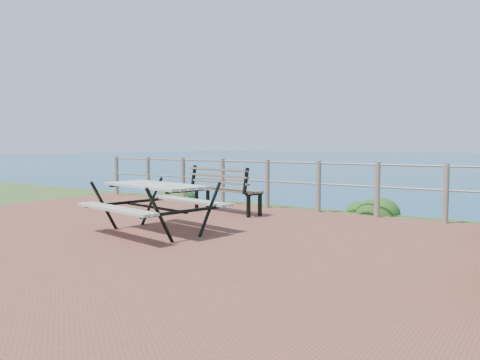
# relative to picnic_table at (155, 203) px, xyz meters

# --- Properties ---
(ground) EXTENTS (10.00, 7.00, 0.12)m
(ground) POSITION_rel_picnic_table_xyz_m (-0.04, -0.04, -0.46)
(ground) COLOR brown
(ground) RESTS_ON ground
(safety_railing) EXTENTS (9.40, 0.10, 1.00)m
(safety_railing) POSITION_rel_picnic_table_xyz_m (-0.04, 3.31, 0.11)
(safety_railing) COLOR #6B5B4C
(safety_railing) RESTS_ON ground
(picnic_table) EXTENTS (1.82, 1.47, 0.73)m
(picnic_table) POSITION_rel_picnic_table_xyz_m (0.00, 0.00, 0.00)
(picnic_table) COLOR gray
(picnic_table) RESTS_ON ground
(park_bench) EXTENTS (1.64, 0.71, 0.90)m
(park_bench) POSITION_rel_picnic_table_xyz_m (-0.33, 2.27, 0.13)
(park_bench) COLOR brown
(park_bench) RESTS_ON ground
(shrub_lip_west) EXTENTS (0.76, 0.76, 0.49)m
(shrub_lip_west) POSITION_rel_picnic_table_xyz_m (-2.86, 3.78, -0.46)
(shrub_lip_west) COLOR #1C4C20
(shrub_lip_west) RESTS_ON ground
(shrub_lip_east) EXTENTS (0.83, 0.83, 0.60)m
(shrub_lip_east) POSITION_rel_picnic_table_xyz_m (1.91, 3.91, -0.46)
(shrub_lip_east) COLOR #194114
(shrub_lip_east) RESTS_ON ground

